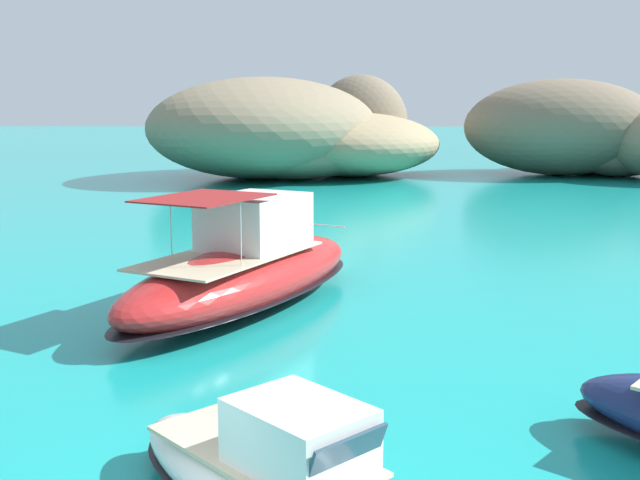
# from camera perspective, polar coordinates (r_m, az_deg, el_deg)

# --- Properties ---
(islet_large) EXTENTS (28.44, 26.65, 8.46)m
(islet_large) POSITION_cam_1_polar(r_m,az_deg,el_deg) (62.95, -2.06, 7.98)
(islet_large) COLOR #9E8966
(islet_large) RESTS_ON ground
(islet_small) EXTENTS (23.72, 22.06, 7.98)m
(islet_small) POSITION_cam_1_polar(r_m,az_deg,el_deg) (68.36, 20.01, 7.44)
(islet_small) COLOR #84755B
(islet_small) RESTS_ON ground
(motorboat_red) EXTENTS (7.73, 11.40, 3.46)m
(motorboat_red) POSITION_cam_1_polar(r_m,az_deg,el_deg) (22.23, -5.54, -2.30)
(motorboat_red) COLOR red
(motorboat_red) RESTS_ON ground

